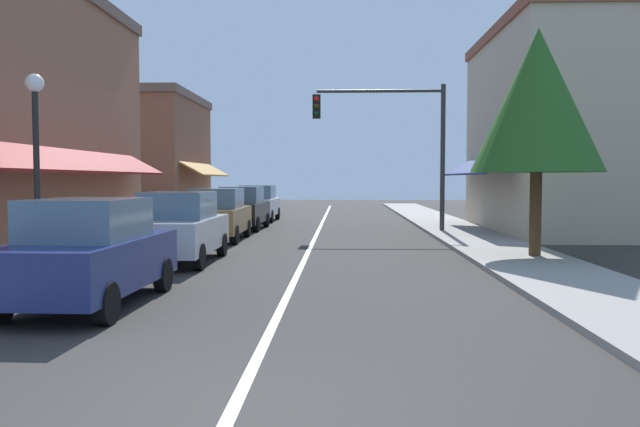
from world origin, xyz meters
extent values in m
plane|color=#33302D|center=(0.00, 18.00, 0.00)|extent=(80.00, 80.00, 0.00)
cube|color=gray|center=(-5.50, 18.00, 0.06)|extent=(2.60, 56.00, 0.12)
cube|color=gray|center=(5.50, 18.00, 0.06)|extent=(2.60, 56.00, 0.12)
cube|color=silver|center=(0.00, 18.00, 0.00)|extent=(0.14, 52.00, 0.01)
cube|color=slate|center=(-6.86, 12.00, 1.40)|extent=(0.08, 10.64, 1.80)
cube|color=maroon|center=(-6.25, 12.00, 2.60)|extent=(1.27, 11.76, 0.73)
cube|color=slate|center=(-6.86, 15.08, 5.41)|extent=(0.08, 1.10, 1.30)
cube|color=#BCAD8E|center=(9.74, 20.00, 3.78)|extent=(5.87, 10.00, 7.55)
cube|color=brown|center=(9.74, 20.00, 7.75)|extent=(6.07, 10.20, 0.40)
cube|color=slate|center=(6.86, 20.00, 1.40)|extent=(0.08, 7.60, 1.80)
cube|color=navy|center=(6.25, 20.00, 2.60)|extent=(1.27, 8.40, 0.73)
cube|color=slate|center=(6.86, 17.80, 5.44)|extent=(0.08, 1.10, 1.30)
cube|color=slate|center=(6.86, 22.20, 5.44)|extent=(0.08, 1.10, 1.30)
cube|color=brown|center=(-9.09, 28.00, 3.05)|extent=(4.58, 8.00, 6.11)
cube|color=brown|center=(-9.09, 28.00, 6.31)|extent=(4.78, 8.20, 0.40)
cube|color=slate|center=(-6.86, 28.00, 1.40)|extent=(0.08, 6.08, 1.80)
cube|color=olive|center=(-6.25, 28.00, 2.60)|extent=(1.27, 6.72, 0.73)
cube|color=slate|center=(-6.86, 26.24, 4.40)|extent=(0.08, 1.10, 1.30)
cube|color=slate|center=(-6.86, 29.76, 4.40)|extent=(0.08, 1.10, 1.30)
cube|color=navy|center=(-3.14, 4.95, 0.71)|extent=(1.79, 4.13, 0.80)
cube|color=slate|center=(-3.15, 4.85, 1.44)|extent=(1.55, 2.03, 0.66)
cylinder|color=black|center=(-3.91, 6.32, 0.31)|extent=(0.21, 0.62, 0.62)
cylinder|color=black|center=(-2.33, 6.29, 0.31)|extent=(0.21, 0.62, 0.62)
cylinder|color=black|center=(-2.38, 3.59, 0.31)|extent=(0.21, 0.62, 0.62)
cube|color=#B7BABF|center=(-3.07, 10.39, 0.71)|extent=(1.73, 4.11, 0.80)
cube|color=slate|center=(-3.07, 10.29, 1.44)|extent=(1.53, 2.00, 0.66)
cylinder|color=black|center=(-3.86, 11.75, 0.31)|extent=(0.20, 0.62, 0.62)
cylinder|color=black|center=(-2.28, 11.74, 0.31)|extent=(0.20, 0.62, 0.62)
cylinder|color=black|center=(-3.87, 9.04, 0.31)|extent=(0.20, 0.62, 0.62)
cylinder|color=black|center=(-2.29, 9.04, 0.31)|extent=(0.20, 0.62, 0.62)
cube|color=brown|center=(-3.24, 16.10, 0.71)|extent=(1.75, 4.11, 0.80)
cube|color=slate|center=(-3.24, 16.00, 1.44)|extent=(1.53, 2.01, 0.66)
cylinder|color=black|center=(-4.04, 17.45, 0.31)|extent=(0.20, 0.62, 0.62)
cylinder|color=black|center=(-2.46, 17.46, 0.31)|extent=(0.20, 0.62, 0.62)
cylinder|color=black|center=(-4.03, 14.74, 0.31)|extent=(0.20, 0.62, 0.62)
cylinder|color=black|center=(-2.44, 14.75, 0.31)|extent=(0.20, 0.62, 0.62)
cube|color=black|center=(-3.17, 20.85, 0.71)|extent=(1.83, 4.14, 0.80)
cube|color=slate|center=(-3.17, 20.75, 1.44)|extent=(1.57, 2.04, 0.66)
cylinder|color=black|center=(-3.92, 22.22, 0.31)|extent=(0.22, 0.63, 0.62)
cylinder|color=black|center=(-2.34, 22.18, 0.31)|extent=(0.22, 0.63, 0.62)
cylinder|color=black|center=(-3.99, 19.52, 0.31)|extent=(0.22, 0.63, 0.62)
cylinder|color=black|center=(-2.41, 19.48, 0.31)|extent=(0.22, 0.63, 0.62)
cube|color=silver|center=(-3.20, 26.03, 0.71)|extent=(1.78, 4.13, 0.80)
cube|color=slate|center=(-3.20, 25.93, 1.44)|extent=(1.55, 2.02, 0.66)
cylinder|color=black|center=(-3.97, 27.39, 0.31)|extent=(0.21, 0.62, 0.62)
cylinder|color=black|center=(-2.39, 27.37, 0.31)|extent=(0.21, 0.62, 0.62)
cylinder|color=black|center=(-4.01, 24.69, 0.31)|extent=(0.21, 0.62, 0.62)
cylinder|color=black|center=(-2.43, 24.66, 0.31)|extent=(0.21, 0.62, 0.62)
cylinder|color=#333333|center=(4.80, 19.26, 2.84)|extent=(0.18, 0.18, 5.69)
cylinder|color=#333333|center=(2.39, 19.26, 5.44)|extent=(4.82, 0.12, 0.12)
cube|color=black|center=(-0.02, 19.08, 4.84)|extent=(0.30, 0.24, 0.90)
sphere|color=red|center=(-0.02, 18.95, 5.12)|extent=(0.20, 0.20, 0.20)
sphere|color=#3D2D0C|center=(-0.02, 18.95, 4.84)|extent=(0.20, 0.20, 0.20)
sphere|color=#0C3316|center=(-0.02, 18.95, 4.56)|extent=(0.20, 0.20, 0.20)
cylinder|color=black|center=(-5.09, 7.16, 1.90)|extent=(0.12, 0.12, 3.80)
sphere|color=white|center=(-5.09, 7.16, 3.98)|extent=(0.36, 0.36, 0.36)
cylinder|color=#4C331E|center=(5.93, 11.18, 1.38)|extent=(0.30, 0.30, 2.76)
cone|color=#285B21|center=(5.93, 11.18, 4.08)|extent=(3.31, 3.31, 3.64)
camera|label=1|loc=(1.00, -5.27, 2.09)|focal=35.72mm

